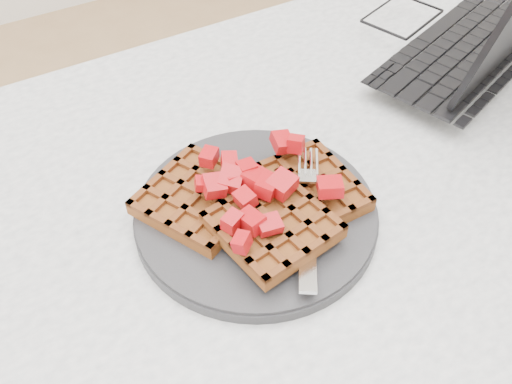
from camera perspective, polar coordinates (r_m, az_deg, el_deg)
table at (r=0.70m, az=8.06°, el=-7.61°), size 1.20×0.80×0.75m
plate at (r=0.59m, az=0.00°, el=-2.15°), size 0.25×0.25×0.02m
waffles at (r=0.57m, az=0.21°, el=-1.11°), size 0.22×0.20×0.03m
strawberry_pile at (r=0.55m, az=0.00°, el=1.00°), size 0.15×0.15×0.02m
fork at (r=0.57m, az=5.13°, el=-2.09°), size 0.12×0.16×0.02m
laptop at (r=0.86m, az=19.64°, el=15.13°), size 0.40×0.35×0.24m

